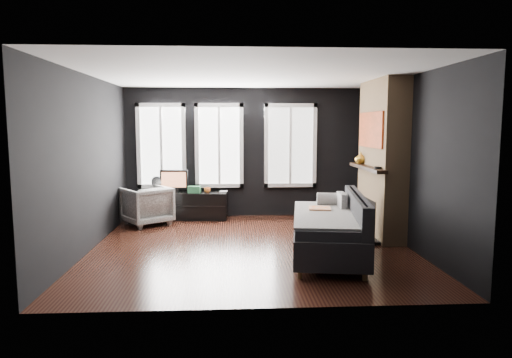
{
  "coord_description": "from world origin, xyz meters",
  "views": [
    {
      "loc": [
        -0.32,
        -7.12,
        1.93
      ],
      "look_at": [
        0.1,
        0.3,
        1.05
      ],
      "focal_mm": 32.0,
      "sensor_mm": 36.0,
      "label": 1
    }
  ],
  "objects": [
    {
      "name": "ceiling",
      "position": [
        0.0,
        0.0,
        2.7
      ],
      "size": [
        5.0,
        5.0,
        0.0
      ],
      "primitive_type": "plane",
      "color": "white",
      "rests_on": "ground"
    },
    {
      "name": "fireplace",
      "position": [
        2.3,
        0.6,
        1.35
      ],
      "size": [
        0.7,
        1.62,
        2.7
      ],
      "primitive_type": null,
      "color": "#93724C",
      "rests_on": "floor"
    },
    {
      "name": "wall_right",
      "position": [
        2.5,
        0.0,
        1.35
      ],
      "size": [
        0.02,
        5.0,
        2.7
      ],
      "primitive_type": "cube",
      "color": "black",
      "rests_on": "ground"
    },
    {
      "name": "wall_left",
      "position": [
        -2.5,
        0.0,
        1.35
      ],
      "size": [
        0.02,
        5.0,
        2.7
      ],
      "primitive_type": "cube",
      "color": "black",
      "rests_on": "ground"
    },
    {
      "name": "storage_box",
      "position": [
        -1.06,
        2.17,
        0.62
      ],
      "size": [
        0.27,
        0.2,
        0.13
      ],
      "primitive_type": "cube",
      "rotation": [
        0.0,
        0.0,
        -0.17
      ],
      "color": "#2B683D",
      "rests_on": "media_console"
    },
    {
      "name": "media_console",
      "position": [
        -1.2,
        2.24,
        0.28
      ],
      "size": [
        1.66,
        0.63,
        0.56
      ],
      "primitive_type": null,
      "rotation": [
        0.0,
        0.0,
        -0.08
      ],
      "color": "black",
      "rests_on": "floor"
    },
    {
      "name": "monitor",
      "position": [
        -1.48,
        2.25,
        0.82
      ],
      "size": [
        0.59,
        0.16,
        0.52
      ],
      "primitive_type": null,
      "rotation": [
        0.0,
        0.0,
        -0.06
      ],
      "color": "black",
      "rests_on": "media_console"
    },
    {
      "name": "wall_back",
      "position": [
        0.0,
        2.5,
        1.35
      ],
      "size": [
        5.0,
        0.02,
        2.7
      ],
      "primitive_type": "cube",
      "color": "black",
      "rests_on": "ground"
    },
    {
      "name": "book",
      "position": [
        -0.54,
        2.24,
        0.66
      ],
      "size": [
        0.16,
        0.03,
        0.21
      ],
      "primitive_type": "imported",
      "rotation": [
        0.0,
        0.0,
        -0.09
      ],
      "color": "#C4B09B",
      "rests_on": "media_console"
    },
    {
      "name": "armchair",
      "position": [
        -1.95,
        1.73,
        0.41
      ],
      "size": [
        1.09,
        1.08,
        0.82
      ],
      "primitive_type": "imported",
      "rotation": [
        0.0,
        0.0,
        -2.51
      ],
      "color": "silver",
      "rests_on": "floor"
    },
    {
      "name": "floor",
      "position": [
        0.0,
        0.0,
        0.0
      ],
      "size": [
        5.0,
        5.0,
        0.0
      ],
      "primitive_type": "plane",
      "color": "black",
      "rests_on": "ground"
    },
    {
      "name": "mantel_clock",
      "position": [
        2.05,
        0.05,
        1.25
      ],
      "size": [
        0.12,
        0.12,
        0.04
      ],
      "primitive_type": "cylinder",
      "rotation": [
        0.0,
        0.0,
        -0.02
      ],
      "color": "black",
      "rests_on": "fireplace"
    },
    {
      "name": "windows",
      "position": [
        -0.45,
        2.46,
        2.38
      ],
      "size": [
        4.0,
        0.16,
        1.76
      ],
      "primitive_type": null,
      "color": "white",
      "rests_on": "wall_back"
    },
    {
      "name": "sofa",
      "position": [
        1.1,
        -0.67,
        0.47
      ],
      "size": [
        1.41,
        2.33,
        0.94
      ],
      "primitive_type": null,
      "rotation": [
        0.0,
        0.0,
        -0.15
      ],
      "color": "#232325",
      "rests_on": "floor"
    },
    {
      "name": "mug",
      "position": [
        -0.79,
        2.16,
        0.62
      ],
      "size": [
        0.16,
        0.14,
        0.13
      ],
      "primitive_type": "imported",
      "rotation": [
        0.0,
        0.0,
        -0.28
      ],
      "color": "orange",
      "rests_on": "media_console"
    },
    {
      "name": "mantel_vase",
      "position": [
        2.05,
        1.05,
        1.33
      ],
      "size": [
        0.27,
        0.27,
        0.21
      ],
      "primitive_type": "imported",
      "rotation": [
        0.0,
        0.0,
        -0.38
      ],
      "color": "gold",
      "rests_on": "fireplace"
    },
    {
      "name": "stripe_pillow",
      "position": [
        1.42,
        -0.18,
        0.68
      ],
      "size": [
        0.11,
        0.41,
        0.4
      ],
      "primitive_type": "cube",
      "rotation": [
        0.0,
        0.0,
        -0.05
      ],
      "color": "gray",
      "rests_on": "sofa"
    },
    {
      "name": "desk_fan",
      "position": [
        -1.83,
        2.29,
        0.73
      ],
      "size": [
        0.31,
        0.31,
        0.34
      ],
      "primitive_type": null,
      "rotation": [
        0.0,
        0.0,
        -0.41
      ],
      "color": "gray",
      "rests_on": "media_console"
    }
  ]
}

